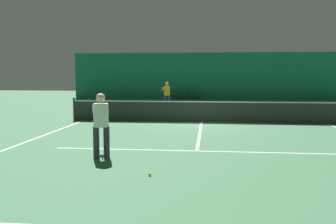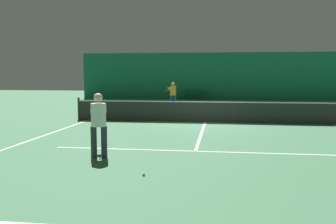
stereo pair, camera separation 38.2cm
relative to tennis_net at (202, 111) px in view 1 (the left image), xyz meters
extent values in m
plane|color=#3D704C|center=(0.00, 0.00, -0.51)|extent=(60.00, 60.00, 0.00)
cube|color=#196B4C|center=(0.00, 15.45, 1.48)|extent=(23.00, 0.12, 3.99)
cube|color=silver|center=(0.00, 11.90, -0.51)|extent=(11.00, 0.10, 0.00)
cube|color=silver|center=(0.00, 6.40, -0.51)|extent=(8.25, 0.10, 0.00)
cube|color=silver|center=(0.00, -6.40, -0.51)|extent=(8.25, 0.10, 0.00)
cube|color=silver|center=(-5.50, 0.00, -0.51)|extent=(0.10, 23.80, 0.00)
cube|color=silver|center=(5.50, 0.00, -0.51)|extent=(0.10, 23.80, 0.00)
cube|color=silver|center=(0.00, 0.00, -0.51)|extent=(0.10, 12.80, 0.00)
cube|color=#2D332D|center=(0.00, 0.00, -0.04)|extent=(11.90, 0.02, 0.95)
cube|color=white|center=(0.00, 0.00, 0.41)|extent=(11.90, 0.02, 0.05)
cylinder|color=#333338|center=(-5.95, 0.00, 0.02)|extent=(0.10, 0.10, 1.07)
cylinder|color=#2D2D38|center=(-2.55, -7.61, -0.10)|extent=(0.20, 0.20, 0.83)
cylinder|color=#2D2D38|center=(-2.30, -7.52, -0.10)|extent=(0.20, 0.20, 0.83)
cylinder|color=white|center=(-2.43, -7.56, 0.61)|extent=(0.49, 0.49, 0.60)
sphere|color=beige|center=(-2.43, -7.56, 1.06)|extent=(0.23, 0.23, 0.23)
cylinder|color=white|center=(-2.66, -7.35, 0.75)|extent=(0.27, 0.57, 0.24)
cylinder|color=white|center=(-2.37, -7.26, 0.75)|extent=(0.27, 0.57, 0.24)
cylinder|color=black|center=(-2.65, -6.90, 0.68)|extent=(0.12, 0.30, 0.03)
torus|color=gold|center=(-2.74, -6.61, 0.68)|extent=(0.42, 0.42, 0.03)
cylinder|color=silver|center=(-2.74, -6.61, 0.68)|extent=(0.35, 0.35, 0.00)
cylinder|color=navy|center=(-2.23, 6.92, -0.11)|extent=(0.18, 0.18, 0.81)
cylinder|color=navy|center=(-2.48, 6.97, -0.11)|extent=(0.18, 0.18, 0.81)
cylinder|color=gold|center=(-2.35, 6.94, 0.59)|extent=(0.45, 0.45, 0.58)
sphere|color=#DBAD89|center=(-2.35, 6.94, 1.03)|extent=(0.22, 0.22, 0.22)
cylinder|color=gold|center=(-2.26, 6.65, 0.72)|extent=(0.21, 0.56, 0.24)
cylinder|color=gold|center=(-2.55, 6.72, 0.72)|extent=(0.21, 0.56, 0.24)
cylinder|color=black|center=(-2.49, 6.27, 0.65)|extent=(0.09, 0.31, 0.03)
torus|color=black|center=(-2.55, 5.98, 0.65)|extent=(0.39, 0.39, 0.03)
cylinder|color=silver|center=(-2.55, 5.98, 0.65)|extent=(0.33, 0.33, 0.00)
cylinder|color=#2D2D2D|center=(-2.78, 15.09, -0.32)|extent=(0.03, 0.03, 0.39)
cylinder|color=#2D2D2D|center=(-2.78, 14.71, -0.32)|extent=(0.03, 0.03, 0.39)
cylinder|color=#2D2D2D|center=(-2.40, 15.09, -0.32)|extent=(0.03, 0.03, 0.39)
cylinder|color=#2D2D2D|center=(-2.40, 14.71, -0.32)|extent=(0.03, 0.03, 0.39)
cube|color=#196B38|center=(-2.59, 14.90, -0.10)|extent=(0.44, 0.44, 0.05)
cube|color=#196B38|center=(-2.39, 14.90, 0.13)|extent=(0.04, 0.44, 0.40)
cylinder|color=#2D2D2D|center=(-2.14, 15.09, -0.32)|extent=(0.03, 0.03, 0.39)
cylinder|color=#2D2D2D|center=(-2.14, 14.71, -0.32)|extent=(0.03, 0.03, 0.39)
cylinder|color=#2D2D2D|center=(-1.76, 15.09, -0.32)|extent=(0.03, 0.03, 0.39)
cylinder|color=#2D2D2D|center=(-1.76, 14.71, -0.32)|extent=(0.03, 0.03, 0.39)
cube|color=#196B38|center=(-1.95, 14.90, -0.10)|extent=(0.44, 0.44, 0.05)
cube|color=#196B38|center=(-1.75, 14.90, 0.13)|extent=(0.04, 0.44, 0.40)
cylinder|color=#2D2D2D|center=(-1.51, 15.09, -0.32)|extent=(0.03, 0.03, 0.39)
cylinder|color=#2D2D2D|center=(-1.51, 14.71, -0.32)|extent=(0.03, 0.03, 0.39)
cylinder|color=#2D2D2D|center=(-1.13, 15.09, -0.32)|extent=(0.03, 0.03, 0.39)
cylinder|color=#2D2D2D|center=(-1.13, 14.71, -0.32)|extent=(0.03, 0.03, 0.39)
cube|color=#196B38|center=(-1.32, 14.90, -0.10)|extent=(0.44, 0.44, 0.05)
cube|color=#196B38|center=(-1.12, 14.90, 0.13)|extent=(0.04, 0.44, 0.40)
cylinder|color=#2D2D2D|center=(-0.88, 15.09, -0.32)|extent=(0.03, 0.03, 0.39)
cylinder|color=#2D2D2D|center=(-0.88, 14.71, -0.32)|extent=(0.03, 0.03, 0.39)
cylinder|color=#2D2D2D|center=(-0.50, 15.09, -0.32)|extent=(0.03, 0.03, 0.39)
cylinder|color=#2D2D2D|center=(-0.50, 14.71, -0.32)|extent=(0.03, 0.03, 0.39)
cube|color=#196B38|center=(-0.69, 14.90, -0.10)|extent=(0.44, 0.44, 0.05)
cube|color=#196B38|center=(-0.49, 14.90, 0.13)|extent=(0.04, 0.44, 0.40)
sphere|color=#D1DB33|center=(-0.92, -9.12, -0.48)|extent=(0.07, 0.07, 0.07)
camera|label=1|loc=(0.32, -16.84, 1.67)|focal=40.00mm
camera|label=2|loc=(0.70, -16.79, 1.67)|focal=40.00mm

